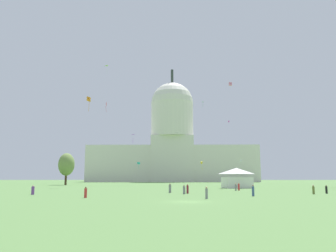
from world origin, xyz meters
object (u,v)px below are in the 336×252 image
(person_olive_mid_center, at_px, (313,190))
(kite_magenta_mid, at_px, (229,121))
(person_grey_front_right, at_px, (184,190))
(person_red_mid_left, at_px, (86,193))
(kite_red_mid, at_px, (106,105))
(event_tent, at_px, (237,178))
(person_black_edge_west, at_px, (326,190))
(person_grey_mid_right, at_px, (170,189))
(tree_west_far, at_px, (66,165))
(kite_orange_mid, at_px, (89,99))
(person_maroon_near_tent, at_px, (188,189))
(kite_black_mid, at_px, (176,134))
(kite_white_low, at_px, (241,161))
(person_denim_near_tree_east, at_px, (253,191))
(person_grey_deep_crowd, at_px, (236,187))
(kite_pink_mid, at_px, (230,84))
(kite_lime_high, at_px, (107,67))
(kite_violet_low, at_px, (134,136))
(person_grey_lawn_far_left, at_px, (207,193))
(person_purple_back_center, at_px, (33,190))
(kite_turquoise_low, at_px, (139,163))
(kite_green_high, at_px, (203,103))
(capitol_building, at_px, (172,143))
(kite_yellow_low, at_px, (202,163))
(person_red_front_left, at_px, (239,187))

(person_olive_mid_center, height_order, kite_magenta_mid, kite_magenta_mid)
(person_grey_front_right, bearing_deg, kite_magenta_mid, 132.66)
(person_red_mid_left, distance_m, kite_red_mid, 89.21)
(event_tent, distance_m, person_red_mid_left, 52.20)
(person_red_mid_left, relative_size, kite_magenta_mid, 1.63)
(person_black_edge_west, bearing_deg, person_grey_mid_right, -106.68)
(tree_west_far, height_order, kite_orange_mid, kite_orange_mid)
(person_black_edge_west, height_order, kite_red_mid, kite_red_mid)
(person_black_edge_west, height_order, kite_orange_mid, kite_orange_mid)
(person_maroon_near_tent, xyz_separation_m, kite_red_mid, (-28.79, 69.95, 30.17))
(person_maroon_near_tent, distance_m, kite_black_mid, 125.45)
(kite_orange_mid, relative_size, kite_white_low, 1.05)
(person_denim_near_tree_east, height_order, kite_black_mid, kite_black_mid)
(person_grey_front_right, distance_m, kite_red_mid, 82.77)
(person_grey_deep_crowd, height_order, kite_black_mid, kite_black_mid)
(person_denim_near_tree_east, relative_size, kite_pink_mid, 1.48)
(person_red_mid_left, height_order, kite_lime_high, kite_lime_high)
(kite_orange_mid, distance_m, kite_violet_low, 23.52)
(person_grey_lawn_far_left, height_order, person_maroon_near_tent, person_maroon_near_tent)
(event_tent, relative_size, person_purple_back_center, 5.27)
(tree_west_far, height_order, kite_pink_mid, kite_pink_mid)
(kite_lime_high, xyz_separation_m, kite_magenta_mid, (51.79, 73.39, -5.83))
(tree_west_far, height_order, person_grey_deep_crowd, tree_west_far)
(kite_lime_high, distance_m, kite_violet_low, 24.79)
(kite_white_low, bearing_deg, person_red_mid_left, -110.69)
(person_maroon_near_tent, bearing_deg, kite_turquoise_low, 129.64)
(person_grey_front_right, relative_size, person_olive_mid_center, 0.98)
(person_olive_mid_center, xyz_separation_m, kite_turquoise_low, (-40.39, 110.35, 9.13))
(kite_magenta_mid, bearing_deg, person_black_edge_west, 161.16)
(kite_green_high, distance_m, kite_black_mid, 29.82)
(capitol_building, bearing_deg, person_purple_back_center, -97.34)
(kite_pink_mid, bearing_deg, person_maroon_near_tent, 169.53)
(kite_black_mid, relative_size, kite_yellow_low, 0.29)
(tree_west_far, bearing_deg, person_grey_lawn_far_left, -61.65)
(kite_green_high, distance_m, kite_pink_mid, 100.06)
(kite_yellow_low, bearing_deg, kite_turquoise_low, 11.00)
(kite_turquoise_low, bearing_deg, person_grey_mid_right, -122.59)
(capitol_building, distance_m, kite_turquoise_low, 59.83)
(person_grey_mid_right, xyz_separation_m, kite_black_mid, (2.10, 119.95, 25.78))
(capitol_building, height_order, person_grey_front_right, capitol_building)
(event_tent, height_order, kite_magenta_mid, kite_magenta_mid)
(person_grey_mid_right, bearing_deg, person_grey_lawn_far_left, -85.90)
(person_grey_front_right, height_order, kite_orange_mid, kite_orange_mid)
(event_tent, bearing_deg, person_grey_front_right, -121.49)
(capitol_building, height_order, kite_pink_mid, capitol_building)
(kite_pink_mid, bearing_deg, kite_orange_mid, 100.92)
(person_grey_mid_right, distance_m, kite_green_high, 143.14)
(kite_black_mid, relative_size, kite_turquoise_low, 0.36)
(person_grey_lawn_far_left, bearing_deg, kite_white_low, -111.92)
(person_grey_lawn_far_left, distance_m, person_red_front_left, 30.54)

